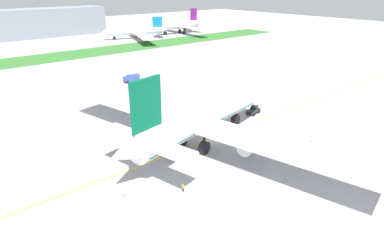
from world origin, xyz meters
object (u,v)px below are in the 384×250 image
(traffic_cone_port_wing, at_px, (124,194))
(traffic_cone_starboard_wing, at_px, (311,141))
(airliner_foreground, at_px, (200,119))
(pushback_tug, at_px, (253,110))
(parked_airliner_far_right, at_px, (136,32))
(ground_crew_marshaller_front, at_px, (270,145))
(ground_crew_wingwalker_port, at_px, (183,187))
(traffic_cone_near_nose, at_px, (307,144))
(service_truck_fuel_bowser, at_px, (132,78))
(service_truck_catering_van, at_px, (150,94))
(parked_airliner_far_outer, at_px, (180,25))
(ground_crew_wingwalker_starboard, at_px, (311,167))

(traffic_cone_port_wing, height_order, traffic_cone_starboard_wing, same)
(airliner_foreground, xyz_separation_m, pushback_tug, (24.48, 5.33, -5.36))
(traffic_cone_port_wing, distance_m, parked_airliner_far_right, 176.38)
(ground_crew_marshaller_front, relative_size, traffic_cone_port_wing, 2.95)
(traffic_cone_port_wing, bearing_deg, parked_airliner_far_right, 57.91)
(ground_crew_wingwalker_port, xyz_separation_m, parked_airliner_far_right, (85.21, 155.04, 3.56))
(airliner_foreground, bearing_deg, traffic_cone_near_nose, -39.63)
(airliner_foreground, relative_size, ground_crew_wingwalker_port, 48.95)
(service_truck_fuel_bowser, bearing_deg, traffic_cone_port_wing, -121.74)
(airliner_foreground, relative_size, service_truck_catering_van, 15.29)
(parked_airliner_far_right, bearing_deg, ground_crew_wingwalker_port, -118.79)
(ground_crew_wingwalker_port, distance_m, service_truck_catering_van, 52.37)
(pushback_tug, bearing_deg, ground_crew_marshaller_front, -130.19)
(ground_crew_marshaller_front, distance_m, traffic_cone_port_wing, 33.41)
(ground_crew_wingwalker_port, relative_size, ground_crew_marshaller_front, 0.91)
(airliner_foreground, bearing_deg, traffic_cone_starboard_wing, -36.18)
(service_truck_fuel_bowser, height_order, parked_airliner_far_right, parked_airliner_far_right)
(ground_crew_wingwalker_port, height_order, parked_airliner_far_right, parked_airliner_far_right)
(ground_crew_marshaller_front, distance_m, traffic_cone_near_nose, 9.13)
(traffic_cone_port_wing, distance_m, parked_airliner_far_outer, 198.50)
(airliner_foreground, distance_m, traffic_cone_starboard_wing, 26.29)
(ground_crew_wingwalker_port, xyz_separation_m, ground_crew_marshaller_front, (24.53, 0.45, 0.09))
(traffic_cone_near_nose, bearing_deg, ground_crew_marshaller_front, 153.93)
(traffic_cone_port_wing, distance_m, traffic_cone_starboard_wing, 44.18)
(traffic_cone_starboard_wing, bearing_deg, ground_crew_wingwalker_starboard, -148.73)
(traffic_cone_near_nose, distance_m, parked_airliner_far_outer, 182.37)
(traffic_cone_port_wing, bearing_deg, ground_crew_wingwalker_port, -33.73)
(service_truck_fuel_bowser, distance_m, service_truck_catering_van, 21.10)
(traffic_cone_near_nose, height_order, service_truck_fuel_bowser, service_truck_fuel_bowser)
(airliner_foreground, xyz_separation_m, traffic_cone_starboard_wing, (20.65, -15.10, -6.06))
(traffic_cone_starboard_wing, bearing_deg, pushback_tug, 79.38)
(service_truck_fuel_bowser, bearing_deg, traffic_cone_near_nose, -87.35)
(traffic_cone_starboard_wing, distance_m, parked_airliner_far_outer, 181.13)
(ground_crew_marshaller_front, xyz_separation_m, traffic_cone_port_wing, (-32.99, 5.20, -0.76))
(pushback_tug, distance_m, ground_crew_wingwalker_port, 42.27)
(pushback_tug, distance_m, parked_airliner_far_outer, 161.46)
(traffic_cone_near_nose, distance_m, traffic_cone_port_wing, 42.18)
(pushback_tug, height_order, ground_crew_wingwalker_starboard, pushback_tug)
(service_truck_fuel_bowser, distance_m, parked_airliner_far_right, 104.32)
(ground_crew_marshaller_front, bearing_deg, service_truck_fuel_bowser, 85.77)
(ground_crew_wingwalker_starboard, height_order, traffic_cone_port_wing, ground_crew_wingwalker_starboard)
(parked_airliner_far_outer, bearing_deg, ground_crew_wingwalker_starboard, -120.60)
(ground_crew_marshaller_front, height_order, traffic_cone_starboard_wing, ground_crew_marshaller_front)
(traffic_cone_near_nose, bearing_deg, service_truck_fuel_bowser, 92.65)
(pushback_tug, xyz_separation_m, service_truck_catering_van, (-14.66, 29.40, 0.60))
(ground_crew_wingwalker_port, bearing_deg, service_truck_catering_van, 62.75)
(service_truck_catering_van, bearing_deg, airliner_foreground, -105.79)
(parked_airliner_far_right, bearing_deg, service_truck_fuel_bowser, -122.33)
(pushback_tug, height_order, traffic_cone_near_nose, pushback_tug)
(traffic_cone_starboard_wing, height_order, service_truck_fuel_bowser, service_truck_fuel_bowser)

